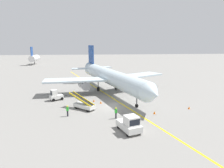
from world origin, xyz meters
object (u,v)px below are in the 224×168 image
(safety_cone_nose_right, at_px, (154,113))
(belt_loader_forward_hold, at_px, (84,105))
(baggage_tug_near_wing, at_px, (56,96))
(ground_crew_marshaller, at_px, (68,110))
(safety_cone_nose_left, at_px, (101,102))
(airliner, at_px, (110,77))
(safety_cone_wingtip_right, at_px, (189,108))
(pushback_tug, at_px, (130,124))
(ground_crew_wing_walker, at_px, (116,113))
(safety_cone_wingtip_left, at_px, (94,101))

(safety_cone_nose_right, bearing_deg, belt_loader_forward_hold, 162.38)
(baggage_tug_near_wing, height_order, ground_crew_marshaller, baggage_tug_near_wing)
(safety_cone_nose_left, bearing_deg, belt_loader_forward_hold, -136.09)
(airliner, distance_m, ground_crew_marshaller, 16.68)
(safety_cone_nose_right, bearing_deg, airliner, 110.53)
(belt_loader_forward_hold, height_order, safety_cone_wingtip_right, belt_loader_forward_hold)
(baggage_tug_near_wing, distance_m, belt_loader_forward_hold, 8.00)
(airliner, relative_size, pushback_tug, 8.61)
(belt_loader_forward_hold, bearing_deg, airliner, 65.05)
(belt_loader_forward_hold, relative_size, ground_crew_marshaller, 2.70)
(ground_crew_wing_walker, distance_m, safety_cone_wingtip_right, 13.02)
(safety_cone_nose_right, bearing_deg, pushback_tug, -130.75)
(pushback_tug, bearing_deg, safety_cone_wingtip_left, 107.51)
(pushback_tug, relative_size, belt_loader_forward_hold, 0.87)
(airliner, height_order, safety_cone_nose_right, airliner)
(airliner, distance_m, belt_loader_forward_hold, 12.95)
(ground_crew_wing_walker, bearing_deg, safety_cone_nose_left, 103.64)
(pushback_tug, height_order, safety_cone_wingtip_right, pushback_tug)
(ground_crew_marshaller, bearing_deg, belt_loader_forward_hold, 52.89)
(belt_loader_forward_hold, bearing_deg, safety_cone_wingtip_left, 67.57)
(ground_crew_wing_walker, bearing_deg, ground_crew_marshaller, 166.73)
(belt_loader_forward_hold, relative_size, safety_cone_nose_left, 10.43)
(safety_cone_wingtip_right, bearing_deg, belt_loader_forward_hold, 174.17)
(ground_crew_marshaller, bearing_deg, safety_cone_wingtip_left, 60.72)
(baggage_tug_near_wing, bearing_deg, ground_crew_marshaller, -70.01)
(safety_cone_nose_right, relative_size, safety_cone_wingtip_left, 1.00)
(pushback_tug, relative_size, safety_cone_nose_right, 9.12)
(ground_crew_marshaller, xyz_separation_m, safety_cone_nose_left, (5.27, 5.91, -0.69))
(airliner, relative_size, baggage_tug_near_wing, 12.66)
(pushback_tug, xyz_separation_m, ground_crew_marshaller, (-8.26, 6.24, -0.08))
(safety_cone_wingtip_right, bearing_deg, ground_crew_marshaller, -176.21)
(airliner, xyz_separation_m, ground_crew_marshaller, (-7.69, -14.59, -2.51))
(baggage_tug_near_wing, bearing_deg, safety_cone_wingtip_right, -18.15)
(baggage_tug_near_wing, distance_m, ground_crew_marshaller, 9.41)
(safety_cone_nose_right, bearing_deg, safety_cone_nose_left, 141.87)
(safety_cone_wingtip_left, bearing_deg, airliner, 63.70)
(airliner, bearing_deg, ground_crew_wing_walker, -92.03)
(safety_cone_nose_left, bearing_deg, safety_cone_wingtip_left, 134.54)
(belt_loader_forward_hold, distance_m, safety_cone_wingtip_left, 4.46)
(airliner, relative_size, safety_cone_wingtip_left, 78.53)
(airliner, bearing_deg, baggage_tug_near_wing, -152.22)
(belt_loader_forward_hold, bearing_deg, safety_cone_wingtip_right, -5.83)
(ground_crew_wing_walker, bearing_deg, safety_cone_nose_right, 11.72)
(safety_cone_nose_left, bearing_deg, ground_crew_marshaller, -131.71)
(safety_cone_wingtip_left, bearing_deg, safety_cone_nose_right, -39.22)
(ground_crew_marshaller, xyz_separation_m, safety_cone_wingtip_left, (4.02, 7.17, -0.69))
(baggage_tug_near_wing, height_order, ground_crew_wing_walker, baggage_tug_near_wing)
(pushback_tug, height_order, safety_cone_nose_right, pushback_tug)
(airliner, xyz_separation_m, safety_cone_nose_right, (5.61, -14.98, -3.20))
(ground_crew_wing_walker, bearing_deg, airliner, 87.97)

